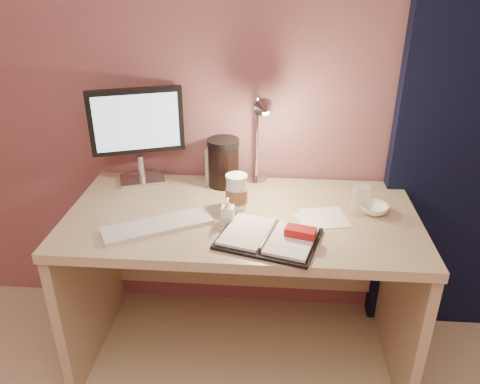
# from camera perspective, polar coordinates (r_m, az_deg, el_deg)

# --- Properties ---
(desk) EXTENTS (1.40, 0.70, 0.73)m
(desk) POSITION_cam_1_polar(r_m,az_deg,el_deg) (2.05, 0.37, -7.14)
(desk) COLOR #C5AE8C
(desk) RESTS_ON ground
(monitor) EXTENTS (0.39, 0.20, 0.43)m
(monitor) POSITION_cam_1_polar(r_m,az_deg,el_deg) (2.10, -12.47, 7.73)
(monitor) COLOR silver
(monitor) RESTS_ON desk
(keyboard) EXTENTS (0.42, 0.30, 0.02)m
(keyboard) POSITION_cam_1_polar(r_m,az_deg,el_deg) (1.80, -10.01, -4.08)
(keyboard) COLOR white
(keyboard) RESTS_ON desk
(planner) EXTENTS (0.41, 0.35, 0.05)m
(planner) POSITION_cam_1_polar(r_m,az_deg,el_deg) (1.69, 3.83, -5.51)
(planner) COLOR black
(planner) RESTS_ON desk
(paper_a) EXTENTS (0.20, 0.20, 0.00)m
(paper_a) POSITION_cam_1_polar(r_m,az_deg,el_deg) (1.87, 10.26, -3.12)
(paper_a) COLOR white
(paper_a) RESTS_ON desk
(paper_c) EXTENTS (0.17, 0.17, 0.00)m
(paper_c) POSITION_cam_1_polar(r_m,az_deg,el_deg) (1.85, 9.28, -3.37)
(paper_c) COLOR white
(paper_c) RESTS_ON desk
(coffee_cup) EXTENTS (0.09, 0.09, 0.14)m
(coffee_cup) POSITION_cam_1_polar(r_m,az_deg,el_deg) (1.89, -0.43, -0.06)
(coffee_cup) COLOR white
(coffee_cup) RESTS_ON desk
(clear_cup) EXTENTS (0.07, 0.07, 0.12)m
(clear_cup) POSITION_cam_1_polar(r_m,az_deg,el_deg) (1.90, 14.41, -1.02)
(clear_cup) COLOR white
(clear_cup) RESTS_ON desk
(bowl) EXTENTS (0.13, 0.13, 0.04)m
(bowl) POSITION_cam_1_polar(r_m,az_deg,el_deg) (1.94, 16.03, -1.99)
(bowl) COLOR white
(bowl) RESTS_ON desk
(lotion_bottle) EXTENTS (0.05, 0.05, 0.11)m
(lotion_bottle) POSITION_cam_1_polar(r_m,az_deg,el_deg) (1.78, -1.49, -2.31)
(lotion_bottle) COLOR white
(lotion_bottle) RESTS_ON desk
(dark_jar) EXTENTS (0.14, 0.14, 0.19)m
(dark_jar) POSITION_cam_1_polar(r_m,az_deg,el_deg) (2.07, -2.02, 3.31)
(dark_jar) COLOR black
(dark_jar) RESTS_ON desk
(product_box) EXTENTS (0.13, 0.11, 0.17)m
(product_box) POSITION_cam_1_polar(r_m,az_deg,el_deg) (2.10, -2.42, 3.21)
(product_box) COLOR #BBBBB6
(product_box) RESTS_ON desk
(desk_lamp) EXTENTS (0.13, 0.26, 0.43)m
(desk_lamp) POSITION_cam_1_polar(r_m,az_deg,el_deg) (1.94, 1.23, 7.12)
(desk_lamp) COLOR silver
(desk_lamp) RESTS_ON desk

